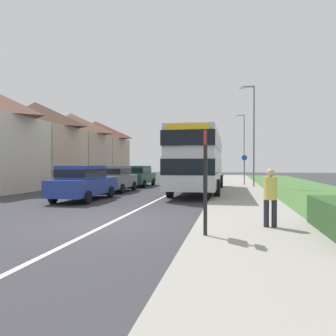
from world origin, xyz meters
TOP-DOWN VIEW (x-y plane):
  - ground_plane at (0.00, 0.00)m, footprint 120.00×120.00m
  - lane_marking_centre at (0.00, 8.00)m, footprint 0.14×60.00m
  - pavement_near_side at (4.20, 6.00)m, footprint 3.20×68.00m
  - double_decker_bus at (1.64, 10.48)m, footprint 2.80×10.34m
  - parked_car_blue at (-3.52, 5.42)m, footprint 1.89×4.49m
  - parked_car_grey at (-3.74, 10.24)m, footprint 2.01×3.92m
  - parked_car_dark_green at (-3.62, 15.20)m, footprint 1.90×4.54m
  - pedestrian_at_stop at (4.61, -0.25)m, footprint 0.34×0.34m
  - bus_stop_sign at (3.00, -1.54)m, footprint 0.09×0.52m
  - cycle_route_sign at (4.67, 17.39)m, footprint 0.44×0.08m
  - street_lamp_mid at (5.16, 15.30)m, footprint 1.14×0.20m
  - street_lamp_far at (5.18, 33.00)m, footprint 1.14×0.20m
  - house_terrace_far_side at (-12.20, 17.36)m, footprint 6.60×23.48m

SIDE VIEW (x-z plane):
  - ground_plane at x=0.00m, z-range 0.00..0.00m
  - lane_marking_centre at x=0.00m, z-range 0.00..0.01m
  - pavement_near_side at x=4.20m, z-range 0.00..0.12m
  - parked_car_dark_green at x=-3.62m, z-range 0.08..1.73m
  - parked_car_grey at x=-3.74m, z-range 0.08..1.76m
  - parked_car_blue at x=-3.52m, z-range 0.08..1.79m
  - pedestrian_at_stop at x=4.61m, z-range 0.14..1.81m
  - cycle_route_sign at x=4.67m, z-range 0.17..2.69m
  - bus_stop_sign at x=3.00m, z-range 0.24..2.84m
  - double_decker_bus at x=1.64m, z-range 0.29..3.99m
  - house_terrace_far_side at x=-12.20m, z-range 0.00..6.88m
  - street_lamp_mid at x=5.16m, z-range 0.55..8.14m
  - street_lamp_far at x=5.18m, z-range 0.56..8.69m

